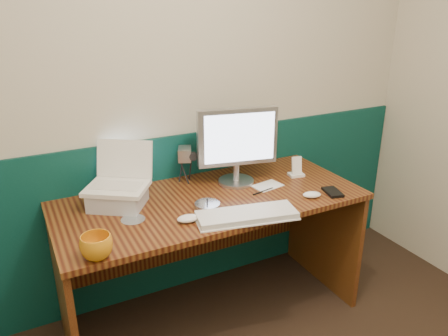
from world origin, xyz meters
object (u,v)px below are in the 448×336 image
mug (96,247)px  camcorder (185,166)px  laptop (115,167)px  monitor (236,146)px  keyboard (247,216)px  desk (212,259)px

mug → camcorder: size_ratio=0.68×
mug → laptop: bearing=65.6°
camcorder → laptop: bearing=-138.1°
monitor → keyboard: 0.48m
monitor → keyboard: (-0.16, -0.40, -0.21)m
mug → camcorder: (0.61, 0.57, 0.04)m
desk → laptop: size_ratio=5.47×
camcorder → keyboard: bearing=-56.9°
mug → camcorder: camcorder is taller
monitor → desk: bearing=-139.2°
laptop → monitor: size_ratio=0.66×
desk → camcorder: bearing=97.5°
laptop → mug: (-0.19, -0.43, -0.16)m
monitor → camcorder: 0.31m
mug → keyboard: bearing=1.7°
desk → monitor: 0.64m
camcorder → mug: bearing=-113.4°
desk → mug: bearing=-155.0°
monitor → mug: bearing=-142.0°
keyboard → camcorder: bearing=111.1°
monitor → mug: (-0.86, -0.42, -0.17)m
laptop → camcorder: laptop is taller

